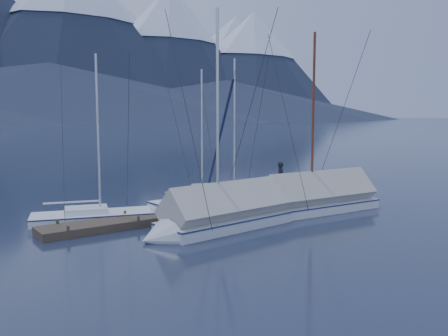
# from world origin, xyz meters

# --- Properties ---
(ground) EXTENTS (1000.00, 1000.00, 0.00)m
(ground) POSITION_xyz_m (0.00, 0.00, 0.00)
(ground) COLOR black
(ground) RESTS_ON ground
(dock) EXTENTS (18.00, 1.50, 0.54)m
(dock) POSITION_xyz_m (0.00, 2.00, 0.11)
(dock) COLOR #382D23
(dock) RESTS_ON ground
(mooring_posts) EXTENTS (15.12, 1.52, 0.35)m
(mooring_posts) POSITION_xyz_m (-0.50, 2.00, 0.35)
(mooring_posts) COLOR #382D23
(mooring_posts) RESTS_ON ground
(sailboat_open_left) EXTENTS (6.48, 3.64, 8.26)m
(sailboat_open_left) POSITION_xyz_m (-5.37, 3.51, 0.15)
(sailboat_open_left) COLOR white
(sailboat_open_left) RESTS_ON ground
(sailboat_open_mid) EXTENTS (6.08, 2.57, 7.92)m
(sailboat_open_mid) POSITION_xyz_m (0.58, 4.28, 0.14)
(sailboat_open_mid) COLOR white
(sailboat_open_mid) RESTS_ON ground
(sailboat_open_right) EXTENTS (6.85, 3.49, 8.72)m
(sailboat_open_right) POSITION_xyz_m (2.94, 4.36, 0.15)
(sailboat_open_right) COLOR white
(sailboat_open_right) RESTS_ON ground
(sailboat_covered_near) EXTENTS (7.66, 3.24, 9.77)m
(sailboat_covered_near) POSITION_xyz_m (3.42, -0.51, 0.49)
(sailboat_covered_near) COLOR silver
(sailboat_covered_near) RESTS_ON ground
(sailboat_covered_far) EXTENTS (7.30, 3.04, 10.03)m
(sailboat_covered_far) POSITION_xyz_m (-2.49, -0.83, 0.49)
(sailboat_covered_far) COLOR silver
(sailboat_covered_far) RESTS_ON ground
(person) EXTENTS (0.69, 0.81, 1.90)m
(person) POSITION_xyz_m (4.16, 2.37, 1.29)
(person) COLOR black
(person) RESTS_ON dock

